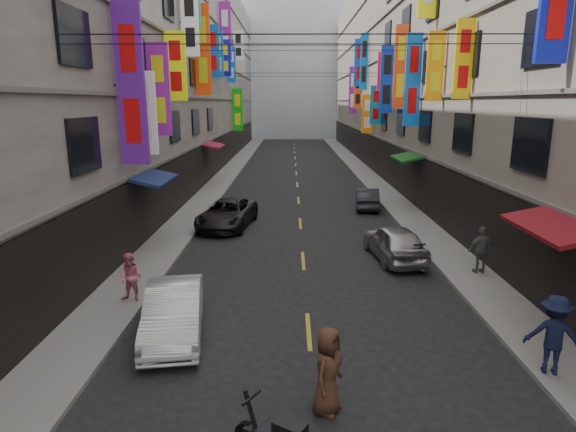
{
  "coord_description": "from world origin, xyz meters",
  "views": [
    {
      "loc": [
        -0.5,
        5.91,
        6.11
      ],
      "look_at": [
        -0.54,
        13.62,
        4.28
      ],
      "focal_mm": 30.0,
      "sensor_mm": 36.0,
      "label": 1
    }
  ],
  "objects_px": {
    "scooter_far_right": "(410,256)",
    "car_left_far": "(227,214)",
    "pedestrian_lfar": "(131,277)",
    "pedestrian_crossing": "(327,371)",
    "car_right_far": "(367,198)",
    "pedestrian_rfar": "(482,250)",
    "car_left_mid": "(174,311)",
    "car_right_mid": "(395,242)",
    "pedestrian_rnear": "(554,335)"
  },
  "relations": [
    {
      "from": "scooter_far_right",
      "to": "car_left_far",
      "type": "distance_m",
      "value": 9.76
    },
    {
      "from": "pedestrian_lfar",
      "to": "pedestrian_crossing",
      "type": "height_order",
      "value": "pedestrian_crossing"
    },
    {
      "from": "car_right_far",
      "to": "car_left_far",
      "type": "bearing_deg",
      "value": 36.26
    },
    {
      "from": "pedestrian_rfar",
      "to": "pedestrian_crossing",
      "type": "xyz_separation_m",
      "value": [
        -6.08,
        -7.84,
        -0.06
      ]
    },
    {
      "from": "scooter_far_right",
      "to": "pedestrian_lfar",
      "type": "distance_m",
      "value": 10.06
    },
    {
      "from": "car_left_mid",
      "to": "pedestrian_rfar",
      "type": "height_order",
      "value": "pedestrian_rfar"
    },
    {
      "from": "car_right_far",
      "to": "pedestrian_crossing",
      "type": "distance_m",
      "value": 19.5
    },
    {
      "from": "car_left_mid",
      "to": "pedestrian_crossing",
      "type": "height_order",
      "value": "pedestrian_crossing"
    },
    {
      "from": "pedestrian_lfar",
      "to": "scooter_far_right",
      "type": "bearing_deg",
      "value": 33.26
    },
    {
      "from": "scooter_far_right",
      "to": "car_left_mid",
      "type": "relative_size",
      "value": 0.43
    },
    {
      "from": "pedestrian_crossing",
      "to": "pedestrian_lfar",
      "type": "bearing_deg",
      "value": 74.26
    },
    {
      "from": "scooter_far_right",
      "to": "car_left_far",
      "type": "bearing_deg",
      "value": -56.06
    },
    {
      "from": "scooter_far_right",
      "to": "pedestrian_crossing",
      "type": "xyz_separation_m",
      "value": [
        -3.78,
        -8.77,
        0.47
      ]
    },
    {
      "from": "car_left_mid",
      "to": "car_right_mid",
      "type": "height_order",
      "value": "car_right_mid"
    },
    {
      "from": "car_right_far",
      "to": "pedestrian_lfar",
      "type": "bearing_deg",
      "value": 62.49
    },
    {
      "from": "car_right_far",
      "to": "pedestrian_lfar",
      "type": "relative_size",
      "value": 2.41
    },
    {
      "from": "pedestrian_lfar",
      "to": "pedestrian_rnear",
      "type": "relative_size",
      "value": 0.82
    },
    {
      "from": "pedestrian_rfar",
      "to": "pedestrian_crossing",
      "type": "bearing_deg",
      "value": 44.72
    },
    {
      "from": "car_right_mid",
      "to": "pedestrian_lfar",
      "type": "height_order",
      "value": "pedestrian_lfar"
    },
    {
      "from": "car_left_mid",
      "to": "car_left_far",
      "type": "distance_m",
      "value": 11.5
    },
    {
      "from": "scooter_far_right",
      "to": "pedestrian_rfar",
      "type": "bearing_deg",
      "value": 139.99
    },
    {
      "from": "pedestrian_rfar",
      "to": "pedestrian_crossing",
      "type": "relative_size",
      "value": 0.94
    },
    {
      "from": "car_right_far",
      "to": "pedestrian_rfar",
      "type": "bearing_deg",
      "value": 108.27
    },
    {
      "from": "car_left_far",
      "to": "car_right_far",
      "type": "xyz_separation_m",
      "value": [
        7.66,
        4.35,
        -0.08
      ]
    },
    {
      "from": "scooter_far_right",
      "to": "car_left_mid",
      "type": "height_order",
      "value": "car_left_mid"
    },
    {
      "from": "pedestrian_rnear",
      "to": "pedestrian_rfar",
      "type": "relative_size",
      "value": 1.08
    },
    {
      "from": "scooter_far_right",
      "to": "car_right_mid",
      "type": "distance_m",
      "value": 1.04
    },
    {
      "from": "car_right_mid",
      "to": "pedestrian_rnear",
      "type": "bearing_deg",
      "value": 95.19
    },
    {
      "from": "pedestrian_rnear",
      "to": "pedestrian_crossing",
      "type": "bearing_deg",
      "value": 36.36
    },
    {
      "from": "pedestrian_rfar",
      "to": "car_right_mid",
      "type": "bearing_deg",
      "value": -41.93
    },
    {
      "from": "car_left_mid",
      "to": "car_right_mid",
      "type": "bearing_deg",
      "value": 32.53
    },
    {
      "from": "pedestrian_crossing",
      "to": "pedestrian_rnear",
      "type": "bearing_deg",
      "value": -48.48
    },
    {
      "from": "pedestrian_rfar",
      "to": "pedestrian_rnear",
      "type": "bearing_deg",
      "value": 74.51
    },
    {
      "from": "car_left_far",
      "to": "car_right_mid",
      "type": "bearing_deg",
      "value": -26.84
    },
    {
      "from": "car_right_mid",
      "to": "pedestrian_rfar",
      "type": "xyz_separation_m",
      "value": [
        2.7,
        -1.85,
        0.27
      ]
    },
    {
      "from": "car_right_mid",
      "to": "pedestrian_lfar",
      "type": "distance_m",
      "value": 10.04
    },
    {
      "from": "pedestrian_lfar",
      "to": "pedestrian_rnear",
      "type": "xyz_separation_m",
      "value": [
        10.8,
        -3.99,
        0.16
      ]
    },
    {
      "from": "car_right_mid",
      "to": "pedestrian_lfar",
      "type": "xyz_separation_m",
      "value": [
        -9.02,
        -4.41,
        0.17
      ]
    },
    {
      "from": "pedestrian_lfar",
      "to": "car_left_far",
      "type": "bearing_deg",
      "value": 92.61
    },
    {
      "from": "car_right_far",
      "to": "pedestrian_lfar",
      "type": "xyz_separation_m",
      "value": [
        -9.4,
        -13.85,
        0.28
      ]
    },
    {
      "from": "car_left_far",
      "to": "pedestrian_crossing",
      "type": "xyz_separation_m",
      "value": [
        3.9,
        -14.78,
        0.23
      ]
    },
    {
      "from": "car_right_mid",
      "to": "car_right_far",
      "type": "xyz_separation_m",
      "value": [
        0.38,
        9.44,
        -0.1
      ]
    },
    {
      "from": "car_right_far",
      "to": "car_left_mid",
      "type": "bearing_deg",
      "value": 71.01
    },
    {
      "from": "car_right_far",
      "to": "pedestrian_crossing",
      "type": "relative_size",
      "value": 2.01
    },
    {
      "from": "car_left_mid",
      "to": "car_left_far",
      "type": "height_order",
      "value": "car_left_far"
    },
    {
      "from": "pedestrian_rfar",
      "to": "car_left_far",
      "type": "bearing_deg",
      "value": -42.29
    },
    {
      "from": "car_left_far",
      "to": "car_left_mid",
      "type": "bearing_deg",
      "value": -81.68
    },
    {
      "from": "scooter_far_right",
      "to": "pedestrian_rfar",
      "type": "xyz_separation_m",
      "value": [
        2.3,
        -0.93,
        0.53
      ]
    },
    {
      "from": "car_left_far",
      "to": "pedestrian_rnear",
      "type": "height_order",
      "value": "pedestrian_rnear"
    },
    {
      "from": "pedestrian_crossing",
      "to": "car_left_mid",
      "type": "bearing_deg",
      "value": 77.05
    }
  ]
}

